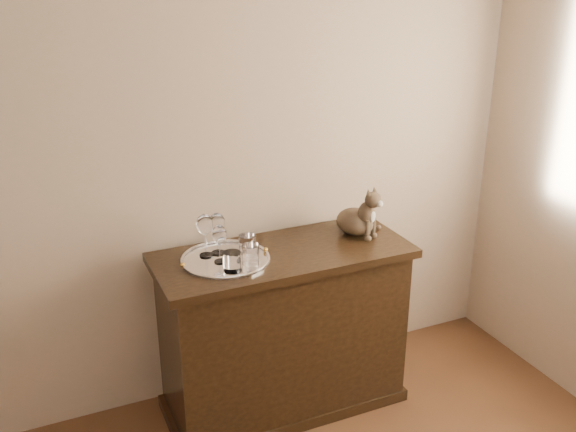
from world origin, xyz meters
The scene contains 10 objects.
wall_back centered at (0.00, 2.25, 1.35)m, with size 4.00×0.10×2.70m, color tan.
sideboard centered at (0.60, 1.94, 0.42)m, with size 1.20×0.50×0.85m, color black, non-canonical shape.
tray centered at (0.32, 1.95, 0.85)m, with size 0.40×0.40×0.01m, color white.
wine_glass_a centered at (0.26, 2.02, 0.96)m, with size 0.08×0.08×0.20m, color white, non-canonical shape.
wine_glass_b centered at (0.32, 2.03, 0.96)m, with size 0.07×0.07×0.20m, color white, non-canonical shape.
wine_glass_d centered at (0.29, 1.94, 0.95)m, with size 0.07×0.07×0.18m, color white, non-canonical shape.
tumbler_a centered at (0.41, 1.87, 0.90)m, with size 0.08×0.08×0.09m, color white.
tumbler_b centered at (0.31, 1.83, 0.90)m, with size 0.08×0.08×0.09m, color silver.
tumbler_c centered at (0.44, 1.98, 0.90)m, with size 0.08×0.08×0.09m, color silver.
cat centered at (1.01, 1.99, 0.98)m, with size 0.26×0.24×0.26m, color #47392A, non-canonical shape.
Camera 1 is at (-0.48, -0.53, 2.09)m, focal length 40.00 mm.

